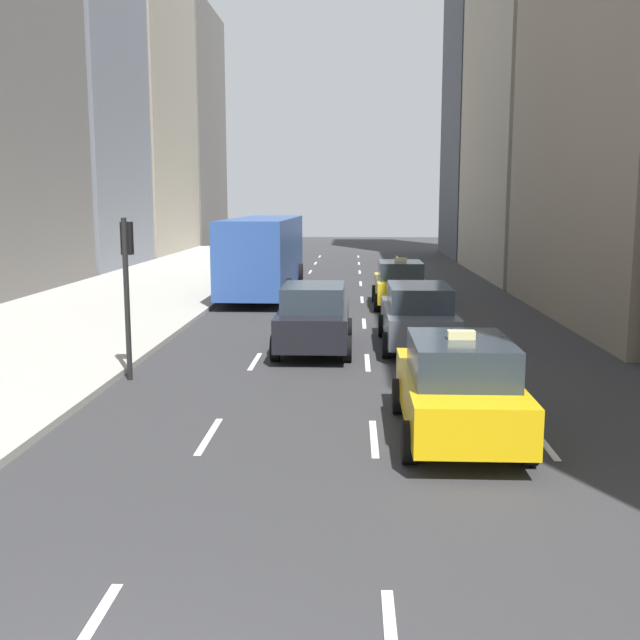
{
  "coord_description": "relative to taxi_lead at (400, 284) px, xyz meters",
  "views": [
    {
      "loc": [
        2.23,
        -4.15,
        3.95
      ],
      "look_at": [
        1.48,
        12.79,
        1.26
      ],
      "focal_mm": 42.0,
      "sensor_mm": 36.0,
      "label": 1
    }
  ],
  "objects": [
    {
      "name": "lane_markings",
      "position": [
        -1.4,
        -1.07,
        -0.87
      ],
      "size": [
        5.72,
        56.0,
        0.01
      ],
      "color": "white",
      "rests_on": "ground"
    },
    {
      "name": "taxi_lead",
      "position": [
        0.0,
        0.0,
        0.0
      ],
      "size": [
        2.02,
        4.4,
        1.87
      ],
      "color": "yellow",
      "rests_on": "ground"
    },
    {
      "name": "taxi_second",
      "position": [
        0.0,
        -15.94,
        0.0
      ],
      "size": [
        2.02,
        4.4,
        1.87
      ],
      "color": "yellow",
      "rests_on": "ground"
    },
    {
      "name": "city_bus",
      "position": [
        -5.61,
        3.96,
        0.91
      ],
      "size": [
        2.8,
        11.61,
        3.25
      ],
      "color": "#2D519E",
      "rests_on": "ground"
    },
    {
      "name": "sedan_black_near",
      "position": [
        0.0,
        -8.02,
        0.01
      ],
      "size": [
        2.02,
        4.91,
        1.74
      ],
      "color": "#565B66",
      "rests_on": "ground"
    },
    {
      "name": "sedan_silver_behind",
      "position": [
        -2.8,
        -8.62,
        0.03
      ],
      "size": [
        2.02,
        4.57,
        1.8
      ],
      "color": "black",
      "rests_on": "ground"
    },
    {
      "name": "sidewalk_left",
      "position": [
        -11.0,
        2.93,
        -0.81
      ],
      "size": [
        8.0,
        66.0,
        0.15
      ],
      "primitive_type": "cube",
      "color": "#ADAAA3",
      "rests_on": "ground"
    },
    {
      "name": "traffic_light_pole",
      "position": [
        -6.75,
        -12.0,
        1.53
      ],
      "size": [
        0.24,
        0.42,
        3.6
      ],
      "color": "black",
      "rests_on": "ground"
    }
  ]
}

